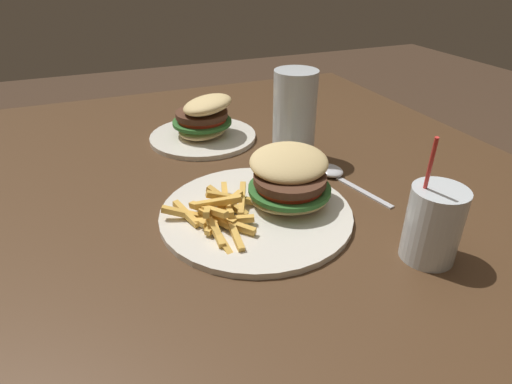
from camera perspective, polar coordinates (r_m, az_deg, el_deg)
The scene contains 6 objects.
dining_table at distance 0.82m, azimuth -8.63°, elevation -6.26°, with size 1.28×1.15×0.75m.
meal_plate_near at distance 0.66m, azimuth 1.99°, elevation -0.57°, with size 0.30×0.30×0.10m.
beer_glass at distance 0.82m, azimuth 5.14°, elevation 9.92°, with size 0.08×0.08×0.17m.
juice_glass at distance 0.60m, azimuth 22.50°, elevation -4.23°, with size 0.07×0.07×0.18m.
spoon at distance 0.79m, azimuth 10.19°, elevation 2.60°, with size 0.06×0.17×0.02m.
meal_plate_far at distance 0.93m, azimuth -6.97°, elevation 9.09°, with size 0.23×0.23×0.10m.
Camera 1 is at (-0.13, -0.65, 1.11)m, focal length 30.00 mm.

